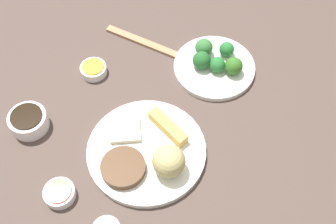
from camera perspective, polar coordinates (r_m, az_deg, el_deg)
tabletop at (r=1.02m, az=-3.27°, el=-2.95°), size 2.20×2.20×0.02m
main_plate at (r=0.98m, az=-2.89°, el=-5.22°), size 0.27×0.27×0.02m
rice_scoop at (r=0.91m, az=0.12°, el=-6.60°), size 0.07×0.07×0.07m
spring_roll at (r=0.98m, az=-0.00°, el=-2.03°), size 0.06×0.11×0.03m
crab_rangoon_wonton at (r=0.99m, az=-5.78°, el=-2.33°), size 0.09×0.09×0.01m
stir_fry_heap at (r=0.94m, az=-6.03°, el=-7.41°), size 0.10×0.10×0.02m
broccoli_plate at (r=1.12m, az=6.20°, el=5.96°), size 0.21×0.21×0.01m
broccoli_floret_0 at (r=1.10m, az=4.51°, el=6.92°), size 0.05×0.05×0.05m
broccoli_floret_1 at (r=1.13m, az=7.86°, el=8.32°), size 0.04×0.04×0.04m
broccoli_floret_2 at (r=1.09m, az=6.61°, el=6.31°), size 0.04×0.04×0.04m
broccoli_floret_3 at (r=1.13m, az=4.83°, el=8.61°), size 0.05×0.05×0.05m
broccoli_floret_4 at (r=1.09m, az=8.79°, el=6.09°), size 0.05×0.05×0.05m
soy_sauce_bowl at (r=1.06m, az=-18.15°, el=-1.20°), size 0.09×0.09×0.04m
soy_sauce_bowl_liquid at (r=1.04m, az=-18.47°, el=-0.54°), size 0.07×0.07×0.00m
sauce_ramekin_sweet_and_sour at (r=0.96m, az=-14.31°, el=-10.52°), size 0.07×0.07×0.02m
sauce_ramekin_sweet_and_sour_liquid at (r=0.94m, az=-14.48°, el=-10.20°), size 0.06×0.06×0.00m
sauce_ramekin_hot_mustard at (r=1.12m, az=-9.93°, el=5.59°), size 0.07×0.07×0.02m
sauce_ramekin_hot_mustard_liquid at (r=1.11m, az=-10.03°, el=6.03°), size 0.06×0.06×0.00m
chopsticks_pair at (r=1.18m, az=-3.43°, el=9.37°), size 0.15×0.19×0.01m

